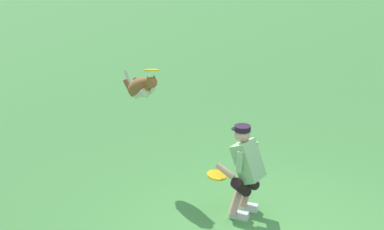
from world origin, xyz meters
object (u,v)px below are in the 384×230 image
at_px(person, 245,168).
at_px(frisbee_flying, 152,70).
at_px(dog, 141,87).
at_px(frisbee_held, 217,175).

bearing_deg(person, frisbee_flying, -10.70).
distance_m(person, frisbee_flying, 2.10).
relative_size(dog, frisbee_held, 3.17).
distance_m(person, frisbee_held, 0.40).
xyz_separation_m(frisbee_flying, frisbee_held, (-1.35, 0.89, -1.09)).
height_order(person, frisbee_held, person).
height_order(frisbee_flying, frisbee_held, frisbee_flying).
bearing_deg(frisbee_flying, dog, -28.59).
bearing_deg(frisbee_held, frisbee_flying, -33.35).
relative_size(dog, frisbee_flying, 3.83).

